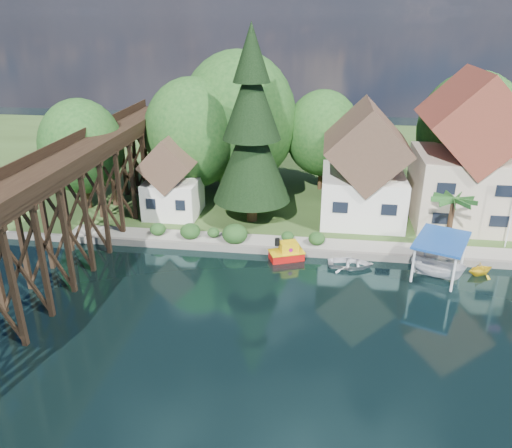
# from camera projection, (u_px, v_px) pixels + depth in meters

# --- Properties ---
(ground) EXTENTS (140.00, 140.00, 0.00)m
(ground) POSITION_uv_depth(u_px,v_px,m) (269.00, 306.00, 34.63)
(ground) COLOR black
(ground) RESTS_ON ground
(bank) EXTENTS (140.00, 52.00, 0.50)m
(bank) POSITION_uv_depth(u_px,v_px,m) (298.00, 165.00, 65.52)
(bank) COLOR #2D451B
(bank) RESTS_ON ground
(seawall) EXTENTS (60.00, 0.40, 0.62)m
(seawall) POSITION_uv_depth(u_px,v_px,m) (328.00, 254.00, 41.30)
(seawall) COLOR slate
(seawall) RESTS_ON ground
(promenade) EXTENTS (50.00, 2.60, 0.06)m
(promenade) POSITION_uv_depth(u_px,v_px,m) (352.00, 246.00, 42.15)
(promenade) COLOR gray
(promenade) RESTS_ON bank
(trestle_bridge) EXTENTS (4.12, 44.18, 9.30)m
(trestle_bridge) POSITION_uv_depth(u_px,v_px,m) (75.00, 197.00, 39.24)
(trestle_bridge) COLOR black
(trestle_bridge) RESTS_ON ground
(house_left) EXTENTS (7.64, 8.64, 11.02)m
(house_left) POSITION_uv_depth(u_px,v_px,m) (364.00, 171.00, 46.32)
(house_left) COLOR white
(house_left) RESTS_ON bank
(house_center) EXTENTS (8.65, 9.18, 13.89)m
(house_center) POSITION_uv_depth(u_px,v_px,m) (466.00, 160.00, 45.16)
(house_center) COLOR beige
(house_center) RESTS_ON bank
(shed) EXTENTS (5.09, 5.40, 7.85)m
(shed) POSITION_uv_depth(u_px,v_px,m) (172.00, 182.00, 47.72)
(shed) COLOR white
(shed) RESTS_ON bank
(bg_trees) EXTENTS (49.90, 13.30, 10.57)m
(bg_trees) POSITION_uv_depth(u_px,v_px,m) (303.00, 134.00, 51.02)
(bg_trees) COLOR #382314
(bg_trees) RESTS_ON bank
(shrubs) EXTENTS (15.76, 2.47, 1.70)m
(shrubs) POSITION_uv_depth(u_px,v_px,m) (229.00, 232.00, 43.16)
(shrubs) COLOR #1F4318
(shrubs) RESTS_ON bank
(conifer) EXTENTS (7.17, 7.17, 17.65)m
(conifer) POSITION_uv_depth(u_px,v_px,m) (252.00, 132.00, 44.20)
(conifer) COLOR #382314
(conifer) RESTS_ON bank
(palm_tree) EXTENTS (4.50, 4.50, 4.94)m
(palm_tree) POSITION_uv_depth(u_px,v_px,m) (454.00, 202.00, 39.88)
(palm_tree) COLOR #382314
(palm_tree) RESTS_ON bank
(tugboat) EXTENTS (3.16, 2.47, 2.02)m
(tugboat) POSITION_uv_depth(u_px,v_px,m) (287.00, 253.00, 40.89)
(tugboat) COLOR #B90F0C
(tugboat) RESTS_ON ground
(boat_white_a) EXTENTS (3.70, 2.70, 0.75)m
(boat_white_a) POSITION_uv_depth(u_px,v_px,m) (351.00, 263.00, 39.76)
(boat_white_a) COLOR silver
(boat_white_a) RESTS_ON ground
(boat_canopy) EXTENTS (5.11, 5.97, 3.24)m
(boat_canopy) POSITION_uv_depth(u_px,v_px,m) (439.00, 261.00, 37.78)
(boat_canopy) COLOR white
(boat_canopy) RESTS_ON ground
(boat_yellow) EXTENTS (2.81, 2.67, 1.16)m
(boat_yellow) POSITION_uv_depth(u_px,v_px,m) (481.00, 268.00, 38.51)
(boat_yellow) COLOR yellow
(boat_yellow) RESTS_ON ground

